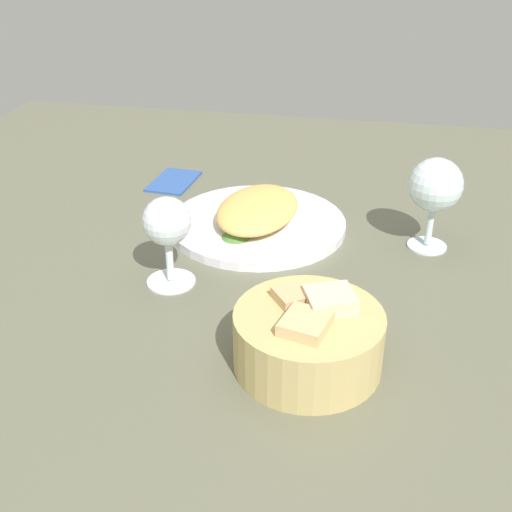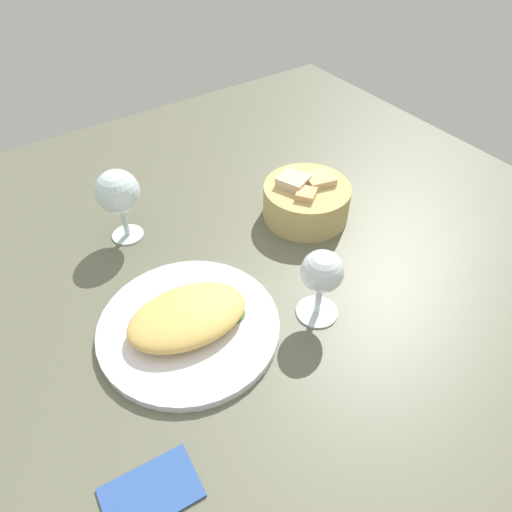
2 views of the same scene
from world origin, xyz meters
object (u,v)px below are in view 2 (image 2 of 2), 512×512
(bread_basket, at_px, (306,200))
(wine_glass_near, at_px, (322,276))
(wine_glass_far, at_px, (118,194))
(plate, at_px, (190,329))
(folded_napkin, at_px, (151,492))

(bread_basket, bearing_deg, wine_glass_near, -124.39)
(wine_glass_near, relative_size, wine_glass_far, 0.90)
(bread_basket, xyz_separation_m, wine_glass_near, (-0.14, -0.20, 0.05))
(plate, relative_size, bread_basket, 1.67)
(plate, distance_m, wine_glass_far, 0.28)
(wine_glass_near, xyz_separation_m, wine_glass_far, (-0.17, 0.34, 0.01))
(wine_glass_near, height_order, folded_napkin, wine_glass_near)
(wine_glass_far, distance_m, folded_napkin, 0.48)
(plate, xyz_separation_m, wine_glass_far, (0.01, 0.26, 0.09))
(wine_glass_near, bearing_deg, bread_basket, 55.61)
(wine_glass_far, bearing_deg, wine_glass_near, -63.55)
(folded_napkin, bearing_deg, plate, -125.15)
(wine_glass_far, bearing_deg, plate, -92.62)
(bread_basket, relative_size, wine_glass_far, 1.19)
(bread_basket, relative_size, wine_glass_near, 1.32)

